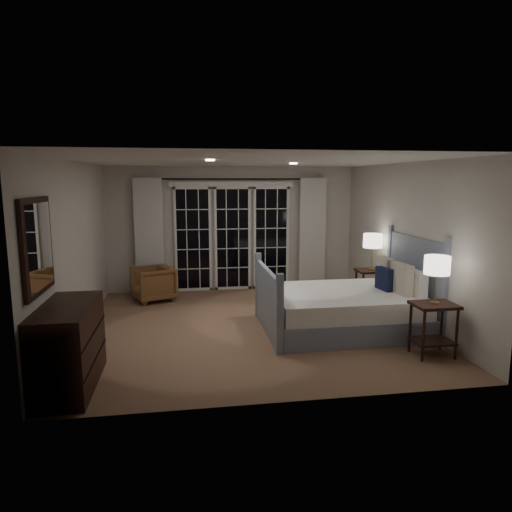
{
  "coord_description": "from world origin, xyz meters",
  "views": [
    {
      "loc": [
        -0.97,
        -6.71,
        2.21
      ],
      "look_at": [
        0.13,
        0.25,
        1.05
      ],
      "focal_mm": 32.0,
      "sensor_mm": 36.0,
      "label": 1
    }
  ],
  "objects": [
    {
      "name": "wall_back",
      "position": [
        0.0,
        2.5,
        1.25
      ],
      "size": [
        5.0,
        0.02,
        2.5
      ],
      "primitive_type": "cube",
      "color": "beige",
      "rests_on": "floor"
    },
    {
      "name": "lamp_right",
      "position": [
        2.28,
        0.76,
        1.17
      ],
      "size": [
        0.33,
        0.33,
        0.64
      ],
      "color": "#AB8F44",
      "rests_on": "nightstand_right"
    },
    {
      "name": "curtain_left",
      "position": [
        -1.65,
        2.38,
        1.15
      ],
      "size": [
        0.55,
        0.1,
        2.25
      ],
      "primitive_type": "cube",
      "color": "silver",
      "rests_on": "curtain_rod"
    },
    {
      "name": "armchair",
      "position": [
        -1.57,
        1.78,
        0.32
      ],
      "size": [
        0.91,
        0.9,
        0.64
      ],
      "primitive_type": "imported",
      "rotation": [
        0.0,
        0.0,
        -1.19
      ],
      "color": "brown",
      "rests_on": "floor"
    },
    {
      "name": "mirror",
      "position": [
        -2.47,
        -1.78,
        1.55
      ],
      "size": [
        0.05,
        0.85,
        1.0
      ],
      "color": "black",
      "rests_on": "wall_left"
    },
    {
      "name": "nightstand_left",
      "position": [
        2.13,
        -1.56,
        0.45
      ],
      "size": [
        0.53,
        0.42,
        0.69
      ],
      "color": "black",
      "rests_on": "floor"
    },
    {
      "name": "downlight_b",
      "position": [
        -0.6,
        -0.4,
        2.49
      ],
      "size": [
        0.12,
        0.12,
        0.01
      ],
      "primitive_type": "cylinder",
      "color": "white",
      "rests_on": "ceiling"
    },
    {
      "name": "curtain_right",
      "position": [
        1.65,
        2.38,
        1.15
      ],
      "size": [
        0.55,
        0.1,
        2.25
      ],
      "primitive_type": "cube",
      "color": "silver",
      "rests_on": "curtain_rod"
    },
    {
      "name": "floor",
      "position": [
        0.0,
        0.0,
        0.0
      ],
      "size": [
        5.0,
        5.0,
        0.0
      ],
      "primitive_type": "plane",
      "color": "brown",
      "rests_on": "ground"
    },
    {
      "name": "wall_left",
      "position": [
        -2.5,
        0.0,
        1.25
      ],
      "size": [
        0.02,
        5.0,
        2.5
      ],
      "primitive_type": "cube",
      "color": "beige",
      "rests_on": "floor"
    },
    {
      "name": "lamp_left",
      "position": [
        2.13,
        -1.56,
        1.17
      ],
      "size": [
        0.32,
        0.32,
        0.61
      ],
      "color": "#AB8F44",
      "rests_on": "nightstand_left"
    },
    {
      "name": "wall_front",
      "position": [
        0.0,
        -2.5,
        1.25
      ],
      "size": [
        5.0,
        0.02,
        2.5
      ],
      "primitive_type": "cube",
      "color": "beige",
      "rests_on": "floor"
    },
    {
      "name": "nightstand_right",
      "position": [
        2.28,
        0.76,
        0.44
      ],
      "size": [
        0.51,
        0.41,
        0.67
      ],
      "color": "black",
      "rests_on": "floor"
    },
    {
      "name": "french_doors",
      "position": [
        0.0,
        2.46,
        1.09
      ],
      "size": [
        2.5,
        0.04,
        2.2
      ],
      "color": "black",
      "rests_on": "wall_back"
    },
    {
      "name": "curtain_rod",
      "position": [
        0.0,
        2.4,
        2.25
      ],
      "size": [
        3.5,
        0.03,
        0.03
      ],
      "primitive_type": "cylinder",
      "rotation": [
        0.0,
        1.57,
        0.0
      ],
      "color": "black",
      "rests_on": "wall_back"
    },
    {
      "name": "dresser",
      "position": [
        -2.23,
        -1.78,
        0.46
      ],
      "size": [
        0.55,
        1.29,
        0.91
      ],
      "color": "black",
      "rests_on": "floor"
    },
    {
      "name": "wall_right",
      "position": [
        2.5,
        0.0,
        1.25
      ],
      "size": [
        0.02,
        5.0,
        2.5
      ],
      "primitive_type": "cube",
      "color": "beige",
      "rests_on": "floor"
    },
    {
      "name": "ceiling",
      "position": [
        0.0,
        0.0,
        2.5
      ],
      "size": [
        5.0,
        5.0,
        0.0
      ],
      "primitive_type": "plane",
      "rotation": [
        3.14,
        0.0,
        0.0
      ],
      "color": "silver",
      "rests_on": "wall_back"
    },
    {
      "name": "downlight_a",
      "position": [
        0.8,
        0.6,
        2.49
      ],
      "size": [
        0.12,
        0.12,
        0.01
      ],
      "primitive_type": "cylinder",
      "color": "white",
      "rests_on": "ceiling"
    },
    {
      "name": "bed",
      "position": [
        1.41,
        -0.37,
        0.34
      ],
      "size": [
        2.35,
        1.69,
        1.38
      ],
      "color": "gray",
      "rests_on": "floor"
    }
  ]
}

